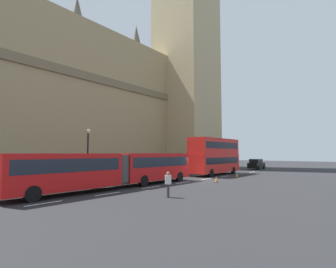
% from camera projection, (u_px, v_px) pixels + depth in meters
% --- Properties ---
extents(ground_plane, '(160.00, 160.00, 0.00)m').
position_uv_depth(ground_plane, '(198.00, 180.00, 28.02)').
color(ground_plane, '#262628').
extents(lane_centre_marking, '(34.40, 0.16, 0.01)m').
position_uv_depth(lane_centre_marking, '(195.00, 181.00, 27.61)').
color(lane_centre_marking, silver).
rests_on(lane_centre_marking, ground_plane).
extents(clock_tower, '(12.45, 12.45, 69.64)m').
position_uv_depth(clock_tower, '(186.00, 0.00, 57.11)').
color(clock_tower, tan).
rests_on(clock_tower, ground_plane).
extents(articulated_bus, '(17.98, 2.54, 2.90)m').
position_uv_depth(articulated_bus, '(116.00, 167.00, 21.91)').
color(articulated_bus, red).
rests_on(articulated_bus, ground_plane).
extents(double_decker_bus, '(9.94, 2.54, 4.90)m').
position_uv_depth(double_decker_bus, '(215.00, 155.00, 35.35)').
color(double_decker_bus, red).
rests_on(double_decker_bus, ground_plane).
extents(sedan_lead, '(4.40, 1.86, 1.85)m').
position_uv_depth(sedan_lead, '(256.00, 164.00, 47.78)').
color(sedan_lead, black).
rests_on(sedan_lead, ground_plane).
extents(traffic_cone_west, '(0.36, 0.36, 0.58)m').
position_uv_depth(traffic_cone_west, '(216.00, 179.00, 26.12)').
color(traffic_cone_west, black).
rests_on(traffic_cone_west, ground_plane).
extents(traffic_cone_middle, '(0.36, 0.36, 0.58)m').
position_uv_depth(traffic_cone_middle, '(237.00, 175.00, 31.75)').
color(traffic_cone_middle, black).
rests_on(traffic_cone_middle, ground_plane).
extents(street_lamp, '(0.44, 0.44, 5.27)m').
position_uv_depth(street_lamp, '(88.00, 152.00, 25.01)').
color(street_lamp, black).
rests_on(street_lamp, ground_plane).
extents(pedestrian_near_cones, '(0.45, 0.45, 1.69)m').
position_uv_depth(pedestrian_near_cones, '(168.00, 183.00, 17.27)').
color(pedestrian_near_cones, '#333333').
rests_on(pedestrian_near_cones, ground_plane).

